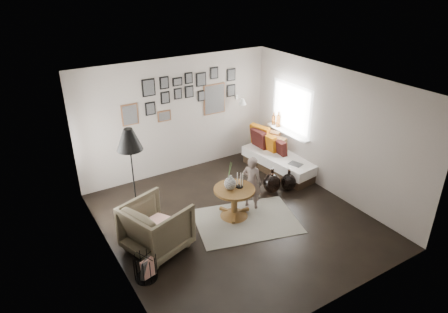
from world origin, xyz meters
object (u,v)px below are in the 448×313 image
magazine_basket (146,267)px  child (252,183)px  daybed (279,158)px  demijohn_large (272,183)px  armchair (157,227)px  vase (230,181)px  demijohn_small (288,182)px  floor_lamp (129,143)px  pedestal_table (234,204)px

magazine_basket → child: size_ratio=0.40×
daybed → demijohn_large: 1.06m
child → armchair: bearing=63.1°
vase → demijohn_small: bearing=7.2°
daybed → magazine_basket: daybed is taller
armchair → floor_lamp: 1.46m
vase → magazine_basket: (-1.96, -0.71, -0.57)m
daybed → floor_lamp: floor_lamp is taller
demijohn_small → armchair: bearing=-173.7°
floor_lamp → child: floor_lamp is taller
armchair → magazine_basket: (-0.44, -0.57, -0.23)m
armchair → child: bearing=-102.8°
demijohn_large → demijohn_small: bearing=-18.9°
pedestal_table → magazine_basket: size_ratio=1.77×
pedestal_table → floor_lamp: size_ratio=0.41×
magazine_basket → demijohn_small: bearing=14.5°
vase → demijohn_large: (1.23, 0.32, -0.56)m
magazine_basket → child: (2.50, 0.79, 0.34)m
pedestal_table → armchair: 1.61m
demijohn_large → vase: bearing=-165.4°
armchair → demijohn_small: (3.11, 0.34, -0.24)m
floor_lamp → vase: bearing=-23.9°
vase → demijohn_large: size_ratio=1.00×
demijohn_small → demijohn_large: bearing=161.1°
vase → child: bearing=8.4°
floor_lamp → magazine_basket: (-0.40, -1.40, -1.42)m
daybed → demijohn_large: (-0.76, -0.73, -0.08)m
child → magazine_basket: bearing=74.5°
floor_lamp → child: (2.11, -0.61, -1.08)m
daybed → child: 1.77m
vase → armchair: 1.57m
demijohn_large → daybed: bearing=44.0°
daybed → demijohn_large: size_ratio=3.54×
magazine_basket → demijohn_large: demijohn_large is taller
pedestal_table → armchair: (-1.60, -0.12, 0.15)m
daybed → floor_lamp: (-3.56, -0.36, 1.34)m
demijohn_small → child: bearing=-173.4°
armchair → child: (2.07, 0.22, 0.11)m
pedestal_table → floor_lamp: (-1.64, 0.71, 1.35)m
floor_lamp → daybed: bearing=5.8°
daybed → pedestal_table: bearing=-157.8°
vase → daybed: size_ratio=0.28×
daybed → child: bearing=-153.2°
armchair → magazine_basket: armchair is taller
floor_lamp → demijohn_small: bearing=-8.9°
armchair → pedestal_table: bearing=-104.6°
daybed → demijohn_small: daybed is taller
pedestal_table → child: size_ratio=0.71×
daybed → demijohn_large: bearing=-143.2°
daybed → magazine_basket: size_ratio=4.49×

